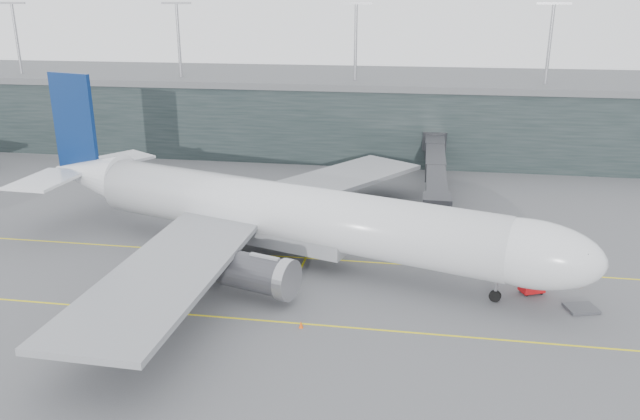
# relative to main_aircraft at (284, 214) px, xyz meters

# --- Properties ---
(ground) EXTENTS (320.00, 320.00, 0.00)m
(ground) POSITION_rel_main_aircraft_xyz_m (-2.51, 4.50, -5.75)
(ground) COLOR #535357
(ground) RESTS_ON ground
(taxiline_a) EXTENTS (160.00, 0.25, 0.02)m
(taxiline_a) POSITION_rel_main_aircraft_xyz_m (-2.51, 0.50, -5.74)
(taxiline_a) COLOR yellow
(taxiline_a) RESTS_ON ground
(taxiline_b) EXTENTS (160.00, 0.25, 0.02)m
(taxiline_b) POSITION_rel_main_aircraft_xyz_m (-2.51, -15.50, -5.74)
(taxiline_b) COLOR yellow
(taxiline_b) RESTS_ON ground
(taxiline_lead_main) EXTENTS (0.25, 60.00, 0.02)m
(taxiline_lead_main) POSITION_rel_main_aircraft_xyz_m (2.49, 24.50, -5.74)
(taxiline_lead_main) COLOR yellow
(taxiline_lead_main) RESTS_ON ground
(terminal) EXTENTS (240.00, 36.00, 29.00)m
(terminal) POSITION_rel_main_aircraft_xyz_m (-2.51, 62.50, 1.87)
(terminal) COLOR black
(terminal) RESTS_ON ground
(main_aircraft) EXTENTS (71.48, 65.80, 20.50)m
(main_aircraft) POSITION_rel_main_aircraft_xyz_m (0.00, 0.00, 0.00)
(main_aircraft) COLOR silver
(main_aircraft) RESTS_ON ground
(jet_bridge) EXTENTS (4.36, 46.42, 7.08)m
(jet_bridge) POSITION_rel_main_aircraft_xyz_m (17.96, 30.63, -0.45)
(jet_bridge) COLOR #26262A
(jet_bridge) RESTS_ON ground
(gse_cart) EXTENTS (2.84, 2.39, 1.65)m
(gse_cart) POSITION_rel_main_aircraft_xyz_m (28.05, -4.95, -4.83)
(gse_cart) COLOR #AC0C0F
(gse_cart) RESTS_ON ground
(baggage_dolly) EXTENTS (3.56, 3.15, 0.30)m
(baggage_dolly) POSITION_rel_main_aircraft_xyz_m (32.44, -8.12, -5.57)
(baggage_dolly) COLOR #3C3D42
(baggage_dolly) RESTS_ON ground
(uld_a) EXTENTS (2.50, 2.10, 2.08)m
(uld_a) POSITION_rel_main_aircraft_xyz_m (-6.30, 13.63, -4.66)
(uld_a) COLOR #3B3C41
(uld_a) RESTS_ON ground
(uld_b) EXTENTS (2.27, 1.84, 2.01)m
(uld_b) POSITION_rel_main_aircraft_xyz_m (-6.28, 16.33, -4.70)
(uld_b) COLOR #3B3C41
(uld_b) RESTS_ON ground
(uld_c) EXTENTS (2.28, 1.88, 1.97)m
(uld_c) POSITION_rel_main_aircraft_xyz_m (-1.02, 14.50, -4.72)
(uld_c) COLOR #3B3C41
(uld_c) RESTS_ON ground
(cone_nose) EXTENTS (0.50, 0.50, 0.79)m
(cone_nose) POSITION_rel_main_aircraft_xyz_m (33.53, -2.49, -5.36)
(cone_nose) COLOR #CB3C0B
(cone_nose) RESTS_ON ground
(cone_wing_stbd) EXTENTS (0.43, 0.43, 0.68)m
(cone_wing_stbd) POSITION_rel_main_aircraft_xyz_m (5.16, -16.27, -5.41)
(cone_wing_stbd) COLOR #F6520D
(cone_wing_stbd) RESTS_ON ground
(cone_wing_port) EXTENTS (0.43, 0.43, 0.68)m
(cone_wing_port) POSITION_rel_main_aircraft_xyz_m (5.10, 16.43, -5.41)
(cone_wing_port) COLOR orange
(cone_wing_port) RESTS_ON ground
(cone_tail) EXTENTS (0.42, 0.42, 0.67)m
(cone_tail) POSITION_rel_main_aircraft_xyz_m (-12.43, -8.17, -5.42)
(cone_tail) COLOR #E5510C
(cone_tail) RESTS_ON ground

